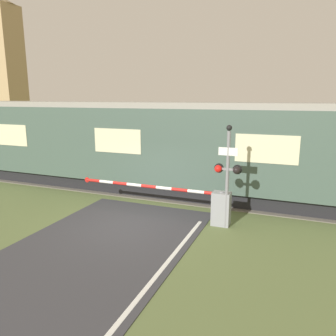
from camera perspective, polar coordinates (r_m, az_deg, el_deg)
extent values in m
plane|color=#5B6B3D|center=(11.38, -6.51, -9.57)|extent=(80.00, 80.00, 0.00)
cube|color=#666056|center=(14.94, 0.96, -4.10)|extent=(36.00, 3.20, 0.03)
cube|color=#595451|center=(14.27, -0.06, -4.60)|extent=(36.00, 0.08, 0.10)
cube|color=#595451|center=(15.57, 1.90, -3.18)|extent=(36.00, 0.08, 0.10)
cube|color=black|center=(15.63, -5.73, -2.34)|extent=(20.15, 2.60, 0.60)
cube|color=#42564C|center=(15.27, -5.88, 4.53)|extent=(21.90, 3.05, 3.17)
cube|color=gray|center=(15.14, -6.02, 10.93)|extent=(21.46, 2.81, 0.24)
cube|color=beige|center=(12.05, 16.76, 3.17)|extent=(2.19, 0.02, 1.01)
cube|color=beige|center=(13.90, -8.83, 4.68)|extent=(2.19, 0.02, 1.01)
cube|color=beige|center=(17.72, -25.95, 5.20)|extent=(2.19, 0.02, 1.01)
cube|color=gray|center=(11.14, 9.23, -7.02)|extent=(0.60, 0.44, 1.14)
cylinder|color=gray|center=(10.99, 9.32, -4.55)|extent=(0.16, 0.16, 0.18)
cylinder|color=red|center=(11.05, 7.83, -4.40)|extent=(0.59, 0.11, 0.11)
cylinder|color=white|center=(11.20, 4.90, -4.11)|extent=(0.59, 0.11, 0.11)
cylinder|color=red|center=(11.38, 2.05, -3.82)|extent=(0.59, 0.11, 0.11)
cylinder|color=white|center=(11.58, -0.70, -3.52)|extent=(0.59, 0.11, 0.11)
cylinder|color=red|center=(11.81, -3.35, -3.23)|extent=(0.59, 0.11, 0.11)
cylinder|color=white|center=(12.06, -5.89, -2.94)|extent=(0.59, 0.11, 0.11)
cylinder|color=red|center=(12.34, -8.32, -2.66)|extent=(0.59, 0.11, 0.11)
cylinder|color=white|center=(12.63, -10.64, -2.39)|extent=(0.59, 0.11, 0.11)
cylinder|color=red|center=(12.95, -12.85, -2.13)|extent=(0.59, 0.11, 0.11)
cylinder|color=red|center=(13.12, -13.91, -2.00)|extent=(0.20, 0.02, 0.20)
cylinder|color=gray|center=(10.65, 10.27, -2.21)|extent=(0.11, 0.11, 3.18)
cube|color=gray|center=(10.57, 10.35, -0.20)|extent=(0.71, 0.07, 0.07)
sphere|color=red|center=(10.58, 8.73, -0.13)|extent=(0.24, 0.24, 0.24)
sphere|color=black|center=(10.47, 11.87, -0.38)|extent=(0.24, 0.24, 0.24)
cylinder|color=black|center=(10.68, 8.87, -0.01)|extent=(0.30, 0.06, 0.30)
cylinder|color=black|center=(10.57, 11.98, -0.26)|extent=(0.30, 0.06, 0.30)
cube|color=white|center=(10.42, 10.42, 2.84)|extent=(0.61, 0.02, 0.25)
sphere|color=black|center=(10.37, 10.63, 6.89)|extent=(0.18, 0.18, 0.18)
cube|color=tan|center=(38.33, -26.12, 14.48)|extent=(2.63, 2.63, 13.06)
cone|color=olive|center=(39.36, -27.15, 24.55)|extent=(2.89, 2.89, 0.80)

